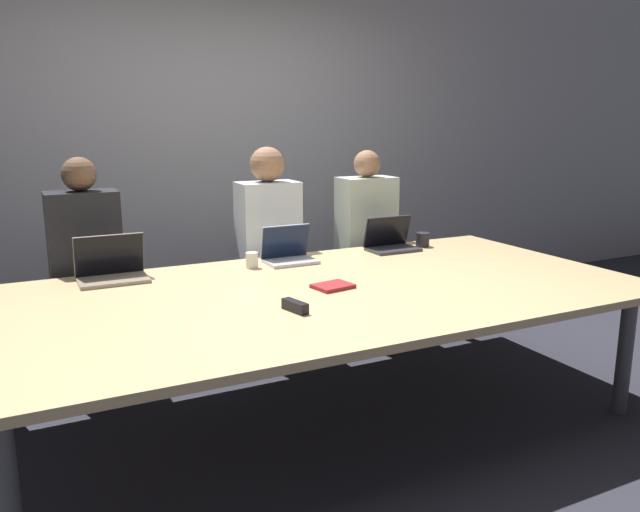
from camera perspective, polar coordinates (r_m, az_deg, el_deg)
The scene contains 13 objects.
ground_plane at distance 3.47m, azimuth 0.18°, elevation -14.58°, with size 24.00×24.00×0.00m, color #2D2D38.
curtain_wall at distance 5.00m, azimuth -10.53°, elevation 10.19°, with size 12.00×0.06×2.80m.
conference_table at distance 3.22m, azimuth 0.19°, elevation -3.81°, with size 3.35×1.69×0.72m.
laptop_far_right at distance 4.17m, azimuth 6.43°, elevation 1.44°, with size 0.34×0.22×0.22m.
person_far_right at distance 4.55m, azimuth 4.20°, elevation 0.72°, with size 0.40×0.24×1.36m.
cup_far_right at distance 4.32m, azimuth 9.36°, elevation 1.49°, with size 0.09×0.09×0.10m.
laptop_far_left at distance 3.55m, azimuth -18.54°, elevation -0.99°, with size 0.37×0.24×0.25m.
person_far_left at distance 3.93m, azimuth -20.48°, elevation -1.88°, with size 0.40×0.24×1.37m.
laptop_far_center at distance 3.80m, azimuth -2.95°, elevation 0.42°, with size 0.31×0.22×0.22m.
person_far_center at distance 4.21m, azimuth -4.70°, elevation 0.17°, with size 0.40×0.24×1.40m.
cup_far_center at distance 3.67m, azimuth -6.25°, elevation -0.39°, with size 0.07×0.07×0.09m.
stapler at distance 2.84m, azimuth -2.30°, elevation -4.61°, with size 0.08×0.16×0.05m.
notebook at distance 3.23m, azimuth 1.18°, elevation -2.78°, with size 0.22×0.18×0.02m.
Camera 1 is at (-1.39, -2.76, 1.58)m, focal length 35.00 mm.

